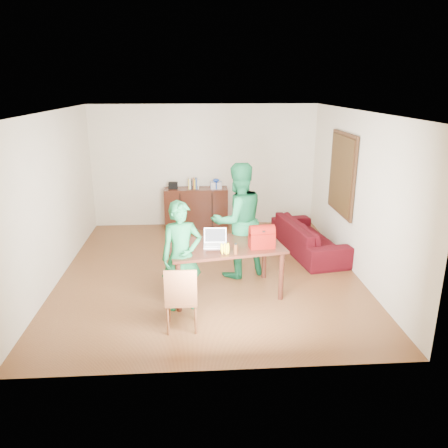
{
  "coord_description": "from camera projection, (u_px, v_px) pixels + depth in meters",
  "views": [
    {
      "loc": [
        -0.2,
        -6.96,
        3.11
      ],
      "look_at": [
        0.22,
        -0.62,
        1.06
      ],
      "focal_mm": 35.0,
      "sensor_mm": 36.0,
      "label": 1
    }
  ],
  "objects": [
    {
      "name": "table",
      "position": [
        225.0,
        251.0,
        6.6
      ],
      "size": [
        1.84,
        1.23,
        0.8
      ],
      "rotation": [
        0.0,
        0.0,
        0.17
      ],
      "color": "black",
      "rests_on": "ground"
    },
    {
      "name": "person_far",
      "position": [
        238.0,
        221.0,
        7.19
      ],
      "size": [
        1.14,
        1.03,
        1.92
      ],
      "primitive_type": "imported",
      "rotation": [
        0.0,
        0.0,
        3.53
      ],
      "color": "#166638",
      "rests_on": "ground"
    },
    {
      "name": "red_bag",
      "position": [
        262.0,
        239.0,
        6.44
      ],
      "size": [
        0.39,
        0.25,
        0.27
      ],
      "primitive_type": "cube",
      "rotation": [
        0.0,
        0.0,
        0.1
      ],
      "color": "maroon",
      "rests_on": "table"
    },
    {
      "name": "room",
      "position": [
        209.0,
        197.0,
        7.3
      ],
      "size": [
        5.2,
        5.7,
        2.9
      ],
      "color": "#492312",
      "rests_on": "ground"
    },
    {
      "name": "person_near",
      "position": [
        182.0,
        256.0,
        6.13
      ],
      "size": [
        0.65,
        0.5,
        1.59
      ],
      "primitive_type": "imported",
      "rotation": [
        0.0,
        0.0,
        0.21
      ],
      "color": "#13582D",
      "rests_on": "ground"
    },
    {
      "name": "laptop",
      "position": [
        215.0,
        244.0,
        6.5
      ],
      "size": [
        0.35,
        0.25,
        0.24
      ],
      "rotation": [
        0.0,
        0.0,
        -0.05
      ],
      "color": "white",
      "rests_on": "table"
    },
    {
      "name": "bottle",
      "position": [
        236.0,
        249.0,
        6.2
      ],
      "size": [
        0.07,
        0.07,
        0.16
      ],
      "primitive_type": "cylinder",
      "rotation": [
        0.0,
        0.0,
        -0.31
      ],
      "color": "#542A13",
      "rests_on": "table"
    },
    {
      "name": "bananas",
      "position": [
        225.0,
        252.0,
        6.2
      ],
      "size": [
        0.19,
        0.13,
        0.06
      ],
      "primitive_type": null,
      "rotation": [
        0.0,
        0.0,
        0.16
      ],
      "color": "gold",
      "rests_on": "table"
    },
    {
      "name": "sofa",
      "position": [
        309.0,
        237.0,
        8.39
      ],
      "size": [
        1.14,
        2.17,
        0.6
      ],
      "primitive_type": "imported",
      "rotation": [
        0.0,
        0.0,
        1.74
      ],
      "color": "#330613",
      "rests_on": "ground"
    },
    {
      "name": "chair",
      "position": [
        182.0,
        310.0,
        5.75
      ],
      "size": [
        0.41,
        0.39,
        0.91
      ],
      "rotation": [
        0.0,
        0.0,
        -0.0
      ],
      "color": "brown",
      "rests_on": "ground"
    }
  ]
}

